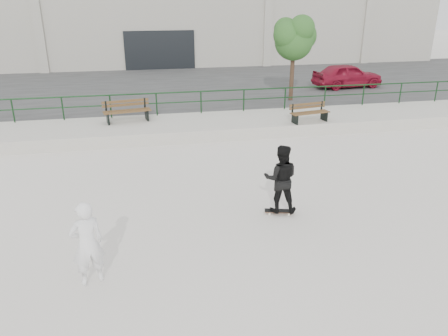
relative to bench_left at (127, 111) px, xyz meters
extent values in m
plane|color=beige|center=(2.30, -10.02, -0.95)|extent=(120.00, 120.00, 0.00)
cube|color=#B9B6A9|center=(2.30, -0.52, -0.70)|extent=(30.00, 3.00, 0.50)
cube|color=#343434|center=(2.30, 7.98, -0.70)|extent=(60.00, 14.00, 0.50)
cylinder|color=#143718|center=(2.30, 0.78, 0.55)|extent=(28.00, 0.06, 0.06)
cylinder|color=#143718|center=(2.30, 0.78, 0.10)|extent=(28.00, 0.05, 0.05)
cylinder|color=#143718|center=(-4.70, 0.78, 0.05)|extent=(0.06, 0.06, 1.00)
cylinder|color=#143718|center=(-2.70, 0.78, 0.05)|extent=(0.06, 0.06, 1.00)
cylinder|color=#143718|center=(-0.70, 0.78, 0.05)|extent=(0.06, 0.06, 1.00)
cylinder|color=#143718|center=(1.30, 0.78, 0.05)|extent=(0.06, 0.06, 1.00)
cylinder|color=#143718|center=(3.30, 0.78, 0.05)|extent=(0.06, 0.06, 1.00)
cylinder|color=#143718|center=(5.30, 0.78, 0.05)|extent=(0.06, 0.06, 1.00)
cylinder|color=#143718|center=(7.30, 0.78, 0.05)|extent=(0.06, 0.06, 1.00)
cylinder|color=#143718|center=(9.30, 0.78, 0.05)|extent=(0.06, 0.06, 1.00)
cylinder|color=#143718|center=(11.30, 0.78, 0.05)|extent=(0.06, 0.06, 1.00)
cylinder|color=#143718|center=(13.30, 0.78, 0.05)|extent=(0.06, 0.06, 1.00)
cylinder|color=#143718|center=(15.30, 0.78, 0.05)|extent=(0.06, 0.06, 1.00)
cube|color=#AFA99D|center=(2.30, 21.98, 3.05)|extent=(44.00, 16.00, 8.00)
cube|color=black|center=(2.30, 13.93, 0.65)|extent=(5.00, 0.15, 3.20)
cube|color=#AFA99D|center=(-5.70, 13.88, 2.15)|extent=(0.60, 0.25, 6.20)
cube|color=#AFA99D|center=(10.30, 13.88, 2.15)|extent=(0.60, 0.25, 6.20)
cube|color=#AFA99D|center=(18.30, 13.88, 2.15)|extent=(0.60, 0.25, 6.20)
cube|color=#4F361B|center=(0.05, -0.26, 0.02)|extent=(1.97, 0.48, 0.04)
cube|color=#4F361B|center=(0.01, -0.07, 0.02)|extent=(1.97, 0.48, 0.04)
cube|color=#4F361B|center=(-0.02, 0.12, 0.02)|extent=(1.97, 0.48, 0.04)
cube|color=#4F361B|center=(-0.04, 0.21, 0.23)|extent=(1.95, 0.39, 0.11)
cube|color=#4F361B|center=(-0.04, 0.21, 0.38)|extent=(1.95, 0.39, 0.11)
cube|color=black|center=(-0.80, -0.21, -0.22)|extent=(0.16, 0.55, 0.46)
cube|color=black|center=(-0.85, 0.07, 0.23)|extent=(0.07, 0.07, 0.46)
cube|color=black|center=(0.82, 0.07, -0.22)|extent=(0.16, 0.55, 0.46)
cube|color=black|center=(0.77, 0.36, 0.23)|extent=(0.07, 0.07, 0.46)
cube|color=#4F361B|center=(7.63, -1.79, -0.04)|extent=(1.71, 0.41, 0.04)
cube|color=#4F361B|center=(7.60, -1.62, -0.04)|extent=(1.71, 0.41, 0.04)
cube|color=#4F361B|center=(7.57, -1.45, -0.04)|extent=(1.71, 0.41, 0.04)
cube|color=#4F361B|center=(7.56, -1.38, 0.14)|extent=(1.70, 0.33, 0.10)
cube|color=#4F361B|center=(7.56, -1.38, 0.28)|extent=(1.70, 0.33, 0.10)
cube|color=black|center=(6.89, -1.75, -0.25)|extent=(0.14, 0.48, 0.40)
cube|color=black|center=(6.85, -1.50, 0.14)|extent=(0.06, 0.06, 0.40)
cube|color=black|center=(8.30, -1.50, -0.25)|extent=(0.14, 0.48, 0.40)
cube|color=black|center=(8.26, -1.25, 0.14)|extent=(0.06, 0.06, 0.40)
cylinder|color=#4B3125|center=(8.22, 2.54, 0.81)|extent=(0.21, 0.21, 2.51)
sphere|color=#1E521E|center=(8.22, 2.54, 2.48)|extent=(1.89, 1.89, 1.89)
sphere|color=#1E521E|center=(8.74, 2.85, 2.69)|extent=(1.47, 1.47, 1.47)
sphere|color=#1E521E|center=(7.80, 2.33, 2.80)|extent=(1.36, 1.36, 1.36)
sphere|color=#1E521E|center=(8.43, 2.12, 3.11)|extent=(1.26, 1.26, 1.26)
sphere|color=#1E521E|center=(7.90, 2.96, 3.01)|extent=(1.15, 1.15, 1.15)
imported|color=maroon|center=(12.54, 5.07, 0.24)|extent=(4.18, 2.01, 1.38)
cube|color=black|center=(4.04, -8.47, -0.86)|extent=(0.81, 0.40, 0.02)
cube|color=brown|center=(4.04, -8.47, -0.88)|extent=(0.81, 0.40, 0.01)
cube|color=#A8A8AE|center=(3.79, -8.40, -0.91)|extent=(0.10, 0.17, 0.03)
cube|color=#A8A8AE|center=(4.29, -8.53, -0.91)|extent=(0.10, 0.17, 0.03)
cylinder|color=white|center=(3.77, -8.49, -0.92)|extent=(0.06, 0.04, 0.06)
cylinder|color=white|center=(3.82, -8.31, -0.92)|extent=(0.06, 0.04, 0.06)
cylinder|color=white|center=(4.27, -8.63, -0.92)|extent=(0.06, 0.04, 0.06)
cylinder|color=white|center=(4.32, -8.44, -0.92)|extent=(0.06, 0.04, 0.06)
imported|color=black|center=(4.04, -8.47, 0.08)|extent=(1.07, 0.94, 1.87)
imported|color=white|center=(-0.71, -10.62, -0.03)|extent=(0.77, 0.63, 1.83)
camera|label=1|loc=(0.49, -18.55, 4.60)|focal=35.00mm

